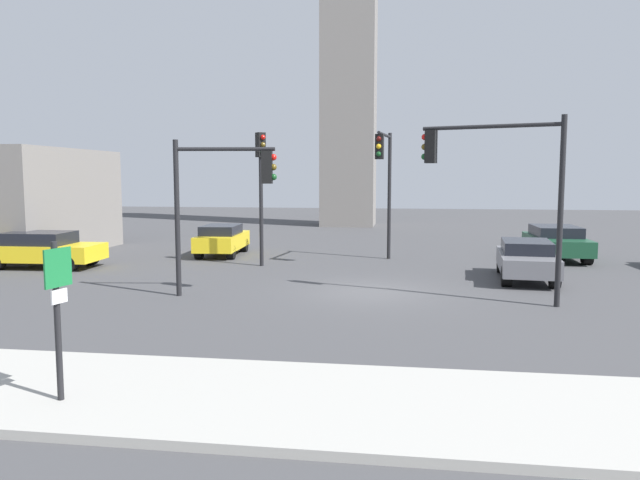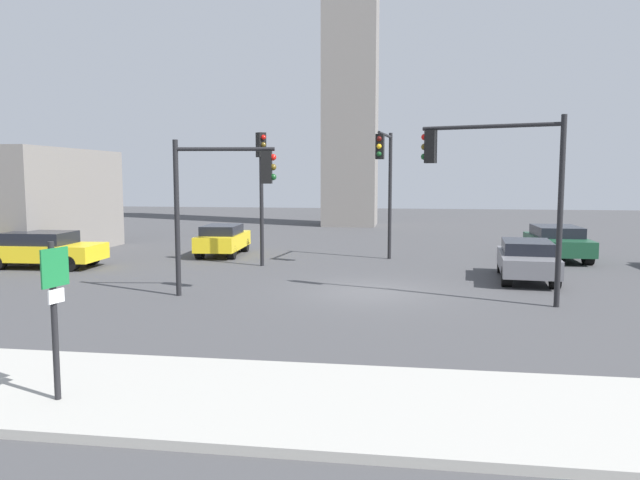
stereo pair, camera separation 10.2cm
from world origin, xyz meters
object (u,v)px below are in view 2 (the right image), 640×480
object	(u,v)px
traffic_light_2	(494,170)
car_2	(557,242)
car_0	(527,259)
traffic_light_3	(262,174)
traffic_light_0	(223,186)
direction_sign	(55,306)
car_1	(44,249)
traffic_light_1	(385,169)
car_4	(223,239)

from	to	relation	value
traffic_light_2	car_2	bearing A→B (deg)	-95.03
traffic_light_2	car_0	bearing A→B (deg)	-95.98
car_0	traffic_light_3	bearing A→B (deg)	-95.37
traffic_light_3	car_2	world-z (taller)	traffic_light_3
traffic_light_0	car_0	distance (m)	11.17
direction_sign	traffic_light_2	xyz separation A→B (m)	(7.97, 9.69, 2.22)
car_1	car_2	xyz separation A→B (m)	(21.40, 5.74, 0.03)
direction_sign	car_1	size ratio (longest dim) A/B	0.56
traffic_light_1	car_0	bearing A→B (deg)	62.87
direction_sign	traffic_light_2	size ratio (longest dim) A/B	0.47
direction_sign	car_2	bearing A→B (deg)	70.94
car_1	car_2	bearing A→B (deg)	13.02
traffic_light_0	car_4	xyz separation A→B (m)	(-3.04, 9.39, -2.65)
direction_sign	car_4	distance (m)	18.97
car_0	car_4	distance (m)	13.85
traffic_light_3	car_1	xyz separation A→B (m)	(-8.74, -1.76, -3.05)
traffic_light_3	car_4	distance (m)	5.05
car_4	traffic_light_2	bearing A→B (deg)	-132.18
traffic_light_3	car_2	size ratio (longest dim) A/B	1.15
traffic_light_2	traffic_light_3	bearing A→B (deg)	-17.39
car_1	direction_sign	bearing A→B (deg)	-58.25
car_1	car_0	bearing A→B (deg)	-2.51
car_2	traffic_light_2	bearing A→B (deg)	-22.88
traffic_light_1	car_1	world-z (taller)	traffic_light_1
traffic_light_2	car_0	xyz separation A→B (m)	(1.76, 4.03, -3.14)
traffic_light_2	traffic_light_3	world-z (taller)	traffic_light_3
car_4	car_0	bearing A→B (deg)	-114.32
traffic_light_3	car_1	world-z (taller)	traffic_light_3
traffic_light_0	car_2	world-z (taller)	traffic_light_0
car_1	car_4	world-z (taller)	car_1
direction_sign	car_2	size ratio (longest dim) A/B	0.53
traffic_light_1	car_1	distance (m)	14.53
traffic_light_2	car_1	size ratio (longest dim) A/B	1.19
traffic_light_2	car_4	bearing A→B (deg)	-21.16
traffic_light_1	traffic_light_3	world-z (taller)	traffic_light_1
traffic_light_3	traffic_light_0	bearing A→B (deg)	-41.18
traffic_light_3	traffic_light_2	bearing A→B (deg)	10.41
car_0	traffic_light_0	bearing A→B (deg)	-60.56
traffic_light_0	car_1	xyz separation A→B (m)	(-9.12, 4.61, -2.65)
direction_sign	traffic_light_0	xyz separation A→B (m)	(-0.16, 9.28, 1.73)
traffic_light_1	car_0	xyz separation A→B (m)	(5.26, -3.55, -3.26)
traffic_light_1	car_4	distance (m)	8.46
traffic_light_0	car_2	size ratio (longest dim) A/B	1.01
car_4	traffic_light_0	bearing A→B (deg)	-165.44
traffic_light_2	car_2	xyz separation A→B (m)	(4.15, 9.95, -3.10)
car_4	direction_sign	bearing A→B (deg)	-173.65
traffic_light_0	traffic_light_2	world-z (taller)	traffic_light_2
direction_sign	car_2	xyz separation A→B (m)	(12.12, 19.64, -0.88)
direction_sign	car_4	size ratio (longest dim) A/B	0.61
direction_sign	traffic_light_3	distance (m)	15.81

